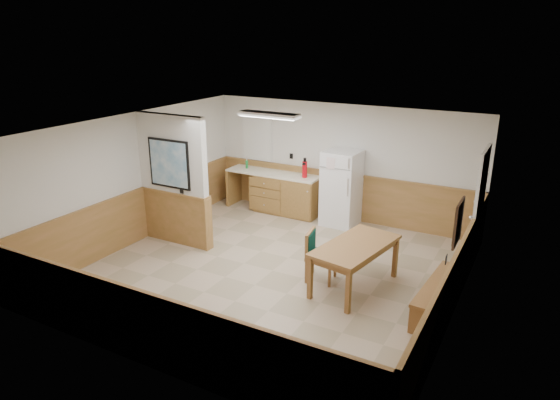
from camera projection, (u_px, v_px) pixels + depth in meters
The scene contains 20 objects.
ground at pixel (273, 271), 8.61m from camera, with size 6.00×6.00×0.00m, color tan.
ceiling at pixel (272, 127), 7.80m from camera, with size 6.00×6.00×0.02m, color white.
back_wall at pixel (341, 162), 10.70m from camera, with size 6.00×0.02×2.50m, color silver.
right_wall at pixel (462, 237), 6.84m from camera, with size 0.02×6.00×2.50m, color silver.
left_wall at pixel (137, 178), 9.57m from camera, with size 0.02×6.00×2.50m, color silver.
wainscot_back at pixel (339, 196), 10.92m from camera, with size 6.00×0.04×1.00m, color #AE7745.
wainscot_right at pixel (455, 285), 7.09m from camera, with size 0.04×6.00×1.00m, color #AE7745.
wainscot_left at pixel (141, 215), 9.80m from camera, with size 0.04×6.00×1.00m, color #AE7745.
partition_wall at pixel (174, 182), 9.40m from camera, with size 1.50×0.20×2.50m.
kitchen_counter at pixel (284, 193), 11.24m from camera, with size 2.20×0.61×1.00m.
exterior_door at pixel (478, 209), 8.50m from camera, with size 0.07×1.02×2.15m.
kitchen_window at pixel (257, 139), 11.54m from camera, with size 0.80×0.04×1.00m.
wall_painting at pixel (458, 223), 6.51m from camera, with size 0.04×0.50×0.60m.
fluorescent_fixture at pixel (269, 115), 9.26m from camera, with size 1.20×0.30×0.09m.
refrigerator at pixel (341, 188), 10.46m from camera, with size 0.72×0.73×1.59m.
dining_table at pixel (355, 250), 7.85m from camera, with size 1.07×1.72×0.75m.
dining_bench at pixel (439, 290), 7.27m from camera, with size 0.47×1.64×0.45m.
dining_chair at pixel (316, 252), 8.17m from camera, with size 0.68×0.52×0.85m.
fire_extinguisher at pixel (305, 169), 10.79m from camera, with size 0.12×0.12×0.44m.
soap_bottle at pixel (247, 164), 11.55m from camera, with size 0.06×0.06×0.19m, color #198937.
Camera 1 is at (3.84, -6.74, 3.93)m, focal length 32.00 mm.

